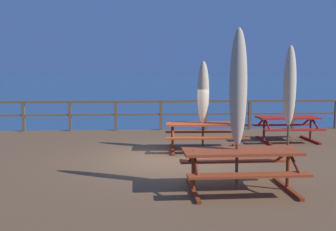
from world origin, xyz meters
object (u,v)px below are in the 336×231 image
picnic_table_back_left (288,123)px  picnic_table_front_left (241,161)px  patio_umbrella_short_front (238,88)px  patio_umbrella_tall_back_right (203,94)px  picnic_table_front_right (205,130)px  patio_umbrella_tall_back_left (290,86)px

picnic_table_back_left → picnic_table_front_left: 5.71m
picnic_table_front_left → patio_umbrella_short_front: size_ratio=0.72×
patio_umbrella_tall_back_right → patio_umbrella_short_front: (0.08, -3.74, 0.33)m
picnic_table_front_right → patio_umbrella_tall_back_left: 2.50m
patio_umbrella_short_front → patio_umbrella_tall_back_left: 3.44m
picnic_table_back_left → patio_umbrella_short_front: bearing=-118.9°
patio_umbrella_tall_back_left → patio_umbrella_short_front: bearing=-125.1°
patio_umbrella_short_front → patio_umbrella_tall_back_left: patio_umbrella_short_front is taller
picnic_table_back_left → picnic_table_front_right: bearing=-155.1°
picnic_table_front_left → patio_umbrella_tall_back_left: size_ratio=0.76×
picnic_table_front_right → picnic_table_back_left: same height
picnic_table_front_left → patio_umbrella_tall_back_right: 3.94m
patio_umbrella_short_front → patio_umbrella_tall_back_left: bearing=54.9°
patio_umbrella_tall_back_left → picnic_table_front_left: bearing=-123.6°
patio_umbrella_tall_back_left → picnic_table_back_left: bearing=70.5°
picnic_table_front_left → patio_umbrella_short_front: patio_umbrella_short_front is taller
picnic_table_front_left → patio_umbrella_tall_back_left: patio_umbrella_tall_back_left is taller
picnic_table_back_left → patio_umbrella_short_front: (-2.74, -4.97, 1.33)m
picnic_table_front_right → patio_umbrella_tall_back_right: patio_umbrella_tall_back_right is taller
picnic_table_front_left → picnic_table_back_left: bearing=62.0°
picnic_table_back_left → patio_umbrella_tall_back_left: patio_umbrella_tall_back_left is taller
picnic_table_front_right → picnic_table_back_left: size_ratio=1.18×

